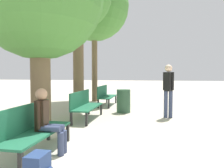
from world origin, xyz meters
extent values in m
plane|color=beige|center=(0.00, 0.00, 0.00)|extent=(80.00, 80.00, 0.00)
cube|color=#1E6042|center=(-1.83, 0.23, 0.40)|extent=(0.55, 1.81, 0.04)
cube|color=#1E6042|center=(-2.08, 0.23, 0.66)|extent=(0.04, 1.81, 0.49)
cube|color=black|center=(-1.60, -0.64, 0.19)|extent=(0.06, 0.06, 0.38)
cube|color=black|center=(-1.60, 1.09, 0.19)|extent=(0.06, 0.06, 0.38)
cube|color=black|center=(-2.06, 1.09, 0.19)|extent=(0.06, 0.06, 0.38)
cube|color=#1E6042|center=(-1.83, 3.32, 0.40)|extent=(0.55, 1.81, 0.04)
cube|color=#1E6042|center=(-2.08, 3.32, 0.66)|extent=(0.04, 1.81, 0.49)
cube|color=black|center=(-1.60, 2.46, 0.19)|extent=(0.06, 0.06, 0.38)
cube|color=black|center=(-1.60, 4.18, 0.19)|extent=(0.06, 0.06, 0.38)
cube|color=black|center=(-2.06, 2.46, 0.19)|extent=(0.06, 0.06, 0.38)
cube|color=black|center=(-2.06, 4.18, 0.19)|extent=(0.06, 0.06, 0.38)
cube|color=#1E6042|center=(-1.83, 6.41, 0.40)|extent=(0.55, 1.81, 0.04)
cube|color=#1E6042|center=(-2.08, 6.41, 0.66)|extent=(0.04, 1.81, 0.49)
cube|color=black|center=(-1.60, 5.55, 0.19)|extent=(0.06, 0.06, 0.38)
cube|color=black|center=(-1.60, 7.27, 0.19)|extent=(0.06, 0.06, 0.38)
cube|color=black|center=(-2.06, 5.55, 0.19)|extent=(0.06, 0.06, 0.38)
cube|color=black|center=(-2.06, 7.27, 0.19)|extent=(0.06, 0.06, 0.38)
cylinder|color=brown|center=(-2.82, 2.16, 1.33)|extent=(0.54, 0.54, 2.65)
cylinder|color=brown|center=(-2.82, 5.25, 1.95)|extent=(0.44, 0.44, 3.91)
cylinder|color=brown|center=(-2.82, 7.76, 1.99)|extent=(0.29, 0.29, 3.97)
sphere|color=#478438|center=(-2.82, 7.76, 4.96)|extent=(3.59, 3.59, 3.59)
cylinder|color=#384260|center=(-1.60, 0.27, 0.48)|extent=(0.40, 0.12, 0.12)
cylinder|color=#384260|center=(-1.40, 0.27, 0.21)|extent=(0.12, 0.12, 0.42)
cylinder|color=#384260|center=(-1.60, 0.41, 0.48)|extent=(0.40, 0.12, 0.12)
cylinder|color=#384260|center=(-1.40, 0.41, 0.21)|extent=(0.12, 0.12, 0.42)
cube|color=black|center=(-1.80, 0.34, 0.71)|extent=(0.18, 0.22, 0.57)
cylinder|color=black|center=(-1.80, 0.22, 0.73)|extent=(0.08, 0.08, 0.51)
cylinder|color=black|center=(-1.80, 0.46, 0.73)|extent=(0.08, 0.08, 0.51)
sphere|color=#A37A5B|center=(-1.80, 0.34, 1.10)|extent=(0.22, 0.22, 0.22)
cylinder|color=#384260|center=(0.65, 4.10, 0.45)|extent=(0.13, 0.13, 0.89)
cylinder|color=#384260|center=(0.80, 4.10, 0.45)|extent=(0.13, 0.13, 0.89)
cube|color=black|center=(0.72, 4.10, 1.21)|extent=(0.30, 0.31, 0.63)
cylinder|color=black|center=(0.59, 4.10, 1.22)|extent=(0.09, 0.09, 0.60)
cylinder|color=black|center=(0.86, 4.10, 1.22)|extent=(0.09, 0.09, 0.60)
sphere|color=beige|center=(0.72, 4.10, 1.65)|extent=(0.24, 0.24, 0.24)
cylinder|color=#2D5138|center=(-0.87, 4.78, 0.43)|extent=(0.52, 0.52, 0.87)
camera|label=1|loc=(0.24, -3.36, 1.49)|focal=35.00mm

